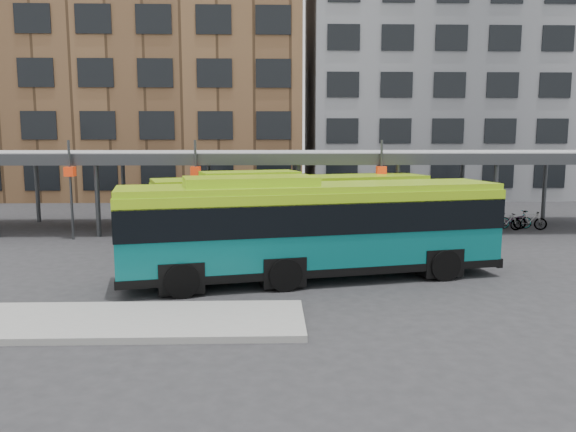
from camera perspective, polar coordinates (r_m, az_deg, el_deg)
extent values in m
plane|color=#28282B|center=(18.17, -3.71, -7.76)|extent=(120.00, 120.00, 0.00)
cube|color=gray|center=(16.45, -23.92, -9.82)|extent=(14.00, 3.00, 0.18)
cube|color=#999B9E|center=(30.49, -2.94, 6.25)|extent=(40.00, 6.00, 0.35)
cube|color=#383A3D|center=(27.50, -3.07, 5.75)|extent=(40.00, 0.15, 0.55)
cylinder|color=#383A3D|center=(35.81, -24.12, 2.46)|extent=(0.24, 0.24, 3.80)
cylinder|color=#383A3D|center=(29.43, -18.79, 1.67)|extent=(0.24, 0.24, 3.80)
cylinder|color=#383A3D|center=(34.22, -16.35, 2.61)|extent=(0.24, 0.24, 3.80)
cylinder|color=#383A3D|center=(28.37, -9.08, 1.78)|extent=(0.24, 0.24, 3.80)
cylinder|color=#383A3D|center=(33.31, -7.99, 2.71)|extent=(0.24, 0.24, 3.80)
cylinder|color=#383A3D|center=(28.17, 1.06, 1.83)|extent=(0.24, 0.24, 3.80)
cylinder|color=#383A3D|center=(33.14, 0.64, 2.76)|extent=(0.24, 0.24, 3.80)
cylinder|color=#383A3D|center=(28.85, 11.04, 1.83)|extent=(0.24, 0.24, 3.80)
cylinder|color=#383A3D|center=(33.72, 9.17, 2.75)|extent=(0.24, 0.24, 3.80)
cylinder|color=#383A3D|center=(30.34, 20.29, 1.78)|extent=(0.24, 0.24, 3.80)
cylinder|color=#383A3D|center=(35.01, 17.25, 2.69)|extent=(0.24, 0.24, 3.80)
cylinder|color=#383A3D|center=(36.93, 24.61, 2.58)|extent=(0.24, 0.24, 3.80)
cylinder|color=#383A3D|center=(28.94, -21.19, 2.45)|extent=(0.12, 0.12, 4.80)
cube|color=red|center=(28.88, -21.28, 4.23)|extent=(0.45, 0.45, 0.45)
cylinder|color=#383A3D|center=(27.53, -9.32, 2.63)|extent=(0.12, 0.12, 4.80)
cube|color=red|center=(27.46, -9.36, 4.50)|extent=(0.45, 0.45, 0.45)
cylinder|color=#383A3D|center=(27.81, 9.41, 2.68)|extent=(0.12, 0.12, 4.80)
cube|color=red|center=(27.74, 9.45, 4.53)|extent=(0.45, 0.45, 0.45)
cube|color=brown|center=(50.97, -14.23, 14.62)|extent=(26.00, 14.00, 22.00)
cube|color=slate|center=(52.05, 15.89, 13.31)|extent=(24.00, 14.00, 20.00)
cube|color=#085D5E|center=(19.50, 2.53, -1.40)|extent=(13.38, 5.39, 2.73)
cube|color=black|center=(19.42, 2.54, 0.19)|extent=(13.44, 5.47, 1.04)
cube|color=#92C514|center=(19.31, 2.56, 2.91)|extent=(13.35, 5.28, 0.22)
cube|color=#92C514|center=(18.80, -3.85, 3.43)|extent=(4.68, 2.83, 0.38)
cube|color=black|center=(19.74, 2.51, -4.94)|extent=(13.45, 5.47, 0.26)
cylinder|color=black|center=(20.20, 15.61, -4.83)|extent=(1.14, 0.55, 1.09)
cylinder|color=black|center=(22.50, 12.30, -3.42)|extent=(1.14, 0.55, 1.09)
cylinder|color=black|center=(18.15, -0.31, -5.97)|extent=(1.14, 0.55, 1.09)
cylinder|color=black|center=(20.68, -2.02, -4.24)|extent=(1.14, 0.55, 1.09)
cylinder|color=black|center=(17.70, -10.74, -6.48)|extent=(1.14, 0.55, 1.09)
cylinder|color=black|center=(20.29, -11.14, -4.63)|extent=(1.14, 0.55, 1.09)
cube|color=#085D5E|center=(25.33, 0.67, 0.60)|extent=(12.68, 6.14, 2.60)
cube|color=black|center=(25.27, 0.67, 1.76)|extent=(12.75, 6.21, 0.99)
cube|color=#92C514|center=(25.19, 0.67, 3.76)|extent=(12.65, 6.04, 0.21)
cube|color=#92C514|center=(24.56, -3.91, 4.12)|extent=(4.52, 3.01, 0.36)
cube|color=black|center=(25.51, 0.66, -2.02)|extent=(12.76, 6.22, 0.25)
cylinder|color=black|center=(26.05, 10.26, -1.87)|extent=(1.08, 0.60, 1.04)
cylinder|color=black|center=(28.26, 7.77, -1.04)|extent=(1.08, 0.60, 1.04)
cylinder|color=black|center=(23.93, -1.14, -2.61)|extent=(1.08, 0.60, 1.04)
cylinder|color=black|center=(26.32, -2.82, -1.65)|extent=(1.08, 0.60, 1.04)
cylinder|color=black|center=(23.20, -8.51, -3.04)|extent=(1.08, 0.60, 1.04)
cylinder|color=black|center=(25.65, -9.53, -2.00)|extent=(1.08, 0.60, 1.04)
imported|color=slate|center=(31.24, 17.66, -0.64)|extent=(1.67, 0.59, 0.88)
imported|color=slate|center=(31.56, 18.72, -0.45)|extent=(1.80, 0.97, 1.04)
imported|color=slate|center=(32.28, 19.03, -0.38)|extent=(1.80, 0.73, 0.93)
imported|color=slate|center=(32.06, 21.36, -0.54)|extent=(1.58, 0.49, 0.94)
imported|color=slate|center=(32.88, 22.07, -0.35)|extent=(1.88, 0.73, 0.97)
imported|color=slate|center=(32.77, 23.38, -0.40)|extent=(1.76, 0.98, 1.02)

